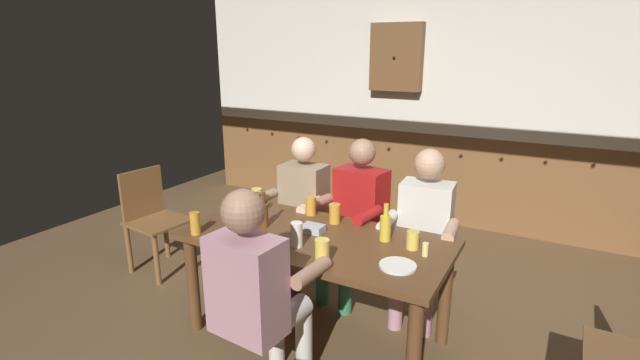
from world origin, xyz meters
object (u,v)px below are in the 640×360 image
pint_glass_7 (195,223)px  person_1 (356,213)px  person_3 (256,288)px  person_0 (300,204)px  pint_glass_4 (311,206)px  wall_dart_cabinet (396,57)px  person_2 (423,226)px  bottle_0 (385,227)px  bottle_2 (238,212)px  pint_glass_3 (257,197)px  dining_table (316,252)px  pint_glass_1 (335,214)px  pint_glass_5 (297,235)px  pint_glass_0 (256,204)px  plate_0 (398,266)px  pint_glass_2 (413,240)px  table_candle (425,250)px  chair_empty_near_left (153,217)px  bottle_1 (265,214)px  pint_glass_6 (322,251)px  condiment_caddy (313,229)px

pint_glass_7 → person_1: bearing=54.9°
person_3 → person_0: bearing=116.4°
person_1 → pint_glass_4: bearing=64.7°
person_1 → wall_dart_cabinet: size_ratio=1.76×
person_2 → bottle_0: 0.52m
bottle_2 → pint_glass_3: 0.38m
dining_table → pint_glass_4: (-0.22, 0.33, 0.17)m
pint_glass_1 → pint_glass_5: pint_glass_5 is taller
pint_glass_1 → pint_glass_0: bearing=-167.6°
plate_0 → pint_glass_4: (-0.82, 0.48, 0.06)m
pint_glass_1 → pint_glass_7: pint_glass_7 is taller
person_1 → pint_glass_2: size_ratio=11.14×
pint_glass_2 → plate_0: bearing=-89.2°
person_2 → pint_glass_4: (-0.74, -0.31, 0.12)m
pint_glass_0 → table_candle: bearing=-3.9°
chair_empty_near_left → wall_dart_cabinet: 2.91m
person_3 → person_1: bearing=95.3°
person_3 → pint_glass_5: person_3 is taller
plate_0 → pint_glass_2: pint_glass_2 is taller
person_2 → bottle_2: person_2 is taller
person_0 → plate_0: person_0 is taller
dining_table → pint_glass_3: size_ratio=12.30×
table_candle → pint_glass_0: (-1.26, 0.09, 0.04)m
pint_glass_3 → pint_glass_7: size_ratio=0.95×
bottle_1 → bottle_2: size_ratio=1.08×
dining_table → pint_glass_0: pint_glass_0 is taller
person_2 → pint_glass_0: bearing=19.9°
pint_glass_1 → pint_glass_6: 0.61m
condiment_caddy → pint_glass_4: (-0.17, 0.27, 0.04)m
pint_glass_3 → person_2: bearing=16.4°
pint_glass_6 → pint_glass_7: 0.91m
pint_glass_2 → pint_glass_0: bearing=178.8°
person_3 → pint_glass_7: size_ratio=8.49×
person_2 → pint_glass_2: (0.08, -0.52, 0.11)m
bottle_2 → pint_glass_2: (1.15, 0.19, -0.03)m
chair_empty_near_left → person_3: bearing=70.6°
person_1 → person_3: same height
condiment_caddy → pint_glass_7: (-0.65, -0.39, 0.05)m
dining_table → wall_dart_cabinet: wall_dart_cabinet is taller
person_3 → pint_glass_7: 0.77m
bottle_1 → pint_glass_7: (-0.32, -0.32, -0.02)m
condiment_caddy → pint_glass_0: 0.53m
pint_glass_4 → pint_glass_5: (0.20, -0.51, 0.01)m
pint_glass_0 → pint_glass_2: 1.17m
bottle_0 → bottle_2: bottle_0 is taller
person_2 → bottle_2: bearing=28.9°
condiment_caddy → pint_glass_1: 0.22m
person_0 → pint_glass_1: bearing=143.7°
bottle_2 → bottle_1: bearing=18.9°
table_candle → pint_glass_2: pint_glass_2 is taller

